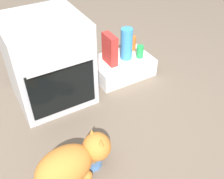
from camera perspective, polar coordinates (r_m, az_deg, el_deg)
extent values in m
plane|color=#6B5B4C|center=(2.06, -7.15, -8.38)|extent=(8.00, 8.00, 0.00)
cube|color=#B7BABF|center=(2.18, -13.85, 6.18)|extent=(0.60, 0.59, 0.72)
cube|color=black|center=(1.99, -10.63, -0.03)|extent=(0.51, 0.01, 0.40)
cylinder|color=silver|center=(1.84, -11.09, 4.74)|extent=(0.48, 0.02, 0.02)
cube|color=white|center=(2.54, 2.12, 5.08)|extent=(0.56, 0.39, 0.17)
cylinder|color=#4C7AB7|center=(1.82, -4.24, -15.53)|extent=(0.12, 0.12, 0.05)
sphere|color=brown|center=(1.81, -4.27, -15.22)|extent=(0.07, 0.07, 0.07)
ellipsoid|color=#C6752D|center=(1.68, -10.38, -16.31)|extent=(0.40, 0.29, 0.25)
sphere|color=#C6752D|center=(1.72, -3.34, -12.32)|extent=(0.19, 0.19, 0.19)
cone|color=#C6752D|center=(1.70, -4.40, -9.72)|extent=(0.07, 0.07, 0.08)
cone|color=#C6752D|center=(1.64, -2.41, -11.93)|extent=(0.07, 0.07, 0.08)
sphere|color=#C6752D|center=(1.83, -7.85, -15.12)|extent=(0.07, 0.07, 0.07)
sphere|color=#C6752D|center=(1.75, -5.48, -18.15)|extent=(0.07, 0.07, 0.07)
cylinder|color=green|center=(2.50, 6.14, 8.25)|extent=(0.07, 0.07, 0.12)
cylinder|color=#388CD1|center=(2.43, 3.18, 9.92)|extent=(0.11, 0.11, 0.30)
cylinder|color=#D16023|center=(2.61, 4.35, 10.05)|extent=(0.08, 0.08, 0.14)
cube|color=#B72D28|center=(2.36, -0.47, 8.78)|extent=(0.07, 0.18, 0.28)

